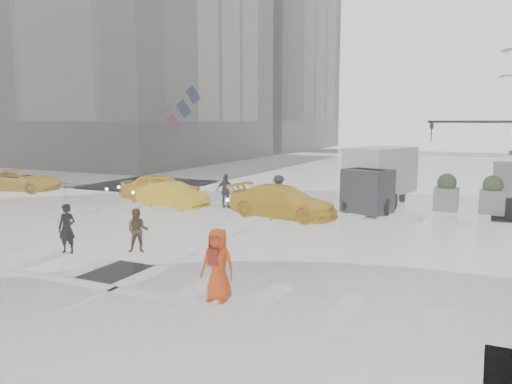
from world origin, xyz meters
The scene contains 19 objects.
ground centered at (0.00, 0.00, 0.00)m, with size 120.00×120.00×0.00m, color black.
sidewalk_nw centered at (-19.50, 17.50, 0.07)m, with size 35.00×35.00×0.15m, color slate.
building_nw centered at (-29.00, 27.00, 17.25)m, with size 26.05×26.05×38.00m.
building_nw_far centered at (-29.00, 56.00, 20.19)m, with size 26.05×26.05×44.00m.
road_markings centered at (0.00, 0.00, 0.01)m, with size 18.00×48.00×0.01m, color silver, non-canonical shape.
traffic_signal_pole centered at (9.01, 8.01, 3.22)m, with size 4.45×0.42×4.50m.
planter_west centered at (7.00, 8.20, 0.98)m, with size 1.10×1.10×1.80m.
planter_mid centered at (9.00, 8.20, 0.98)m, with size 1.10×1.10×1.80m.
flag_cluster centered at (-15.08, 18.50, 5.64)m, with size 2.87×3.06×4.69m.
pedestrian_black centered at (-3.89, -5.08, 1.60)m, with size 1.17×1.18×2.43m.
pedestrian_brown centered at (-1.79, -4.00, 0.76)m, with size 0.74×0.57×1.52m, color #4A351A.
pedestrian_orange centered at (2.94, -6.80, 0.92)m, with size 0.93×0.63×1.83m.
pedestrian_far_a centered at (-3.34, 5.00, 0.88)m, with size 1.03×0.63×1.76m, color black.
pedestrian_far_b centered at (-0.50, 5.21, 0.91)m, with size 1.17×0.65×1.81m, color black.
taxi_front centered at (-7.71, 5.46, 0.76)m, with size 1.79×4.44×1.51m, color yellow.
taxi_mid centered at (-5.81, 3.81, 0.66)m, with size 1.39×4.00×1.32m, color yellow.
taxi_rear centered at (0.31, 3.78, 0.75)m, with size 2.11×4.58×1.50m, color yellow.
taxi_far centered at (-17.86, 4.54, 0.71)m, with size 2.37×4.56×1.43m, color yellow.
box_truck centered at (3.60, 8.51, 1.63)m, with size 2.16×5.76×3.06m.
Camera 1 is at (8.92, -17.17, 4.44)m, focal length 35.00 mm.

